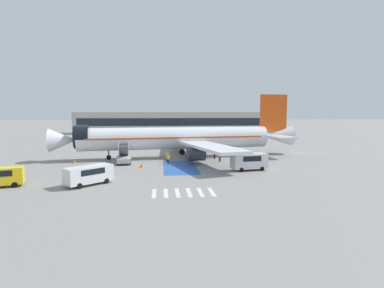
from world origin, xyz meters
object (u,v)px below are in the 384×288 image
at_px(ground_crew_3, 215,154).
at_px(traffic_cone_0, 74,162).
at_px(boarding_stairs_forward, 124,158).
at_px(ground_crew_1, 167,156).
at_px(service_van_2, 2,176).
at_px(service_van_1, 249,160).
at_px(ground_crew_0, 168,158).
at_px(fuel_tanker, 208,137).
at_px(ground_crew_2, 220,156).
at_px(terminal_building, 179,123).
at_px(traffic_cone_1, 142,165).
at_px(service_van_0, 89,174).
at_px(airliner, 180,138).

height_order(ground_crew_3, traffic_cone_0, ground_crew_3).
bearing_deg(boarding_stairs_forward, ground_crew_1, 4.73).
distance_m(service_van_2, ground_crew_3, 32.47).
distance_m(service_van_1, ground_crew_0, 13.18).
bearing_deg(service_van_1, fuel_tanker, -9.13).
height_order(ground_crew_2, terminal_building, terminal_building).
bearing_deg(service_van_1, ground_crew_0, 51.34).
xyz_separation_m(ground_crew_0, ground_crew_2, (8.76, 1.45, 0.09)).
distance_m(boarding_stairs_forward, traffic_cone_1, 5.04).
bearing_deg(service_van_0, terminal_building, 128.57).
bearing_deg(service_van_1, ground_crew_2, 9.58).
bearing_deg(terminal_building, fuel_tanker, -82.70).
bearing_deg(ground_crew_2, ground_crew_3, -80.87).
height_order(boarding_stairs_forward, service_van_1, boarding_stairs_forward).
relative_size(service_van_2, ground_crew_2, 2.60).
xyz_separation_m(airliner, boarding_stairs_forward, (-9.61, -5.76, -2.62)).
xyz_separation_m(ground_crew_0, traffic_cone_0, (-15.31, 2.11, -0.68)).
bearing_deg(traffic_cone_0, terminal_building, 73.66).
relative_size(service_van_1, traffic_cone_0, 10.27).
height_order(fuel_tanker, service_van_0, fuel_tanker).
xyz_separation_m(ground_crew_2, terminal_building, (-2.63, 73.81, 3.20)).
bearing_deg(ground_crew_0, airliner, 92.58).
distance_m(service_van_0, service_van_2, 9.37).
distance_m(airliner, ground_crew_1, 5.62).
height_order(traffic_cone_1, terminal_building, terminal_building).
bearing_deg(ground_crew_0, ground_crew_1, 113.45).
distance_m(airliner, ground_crew_2, 8.88).
bearing_deg(service_van_2, ground_crew_2, -77.64).
bearing_deg(service_van_0, ground_crew_3, 93.17).
relative_size(ground_crew_2, traffic_cone_1, 2.58).
xyz_separation_m(boarding_stairs_forward, traffic_cone_0, (-8.11, 0.76, -0.70)).
bearing_deg(boarding_stairs_forward, airliner, 23.98).
bearing_deg(ground_crew_2, service_van_2, 30.81).
bearing_deg(service_van_2, terminal_building, -31.47).
xyz_separation_m(ground_crew_2, traffic_cone_1, (-12.82, -4.00, -0.69)).
bearing_deg(ground_crew_1, service_van_0, -109.93).
distance_m(service_van_2, terminal_building, 92.00).
bearing_deg(terminal_building, boarding_stairs_forward, -100.23).
xyz_separation_m(airliner, traffic_cone_1, (-6.47, -9.65, -3.24)).
bearing_deg(ground_crew_2, service_van_1, 111.13).
height_order(traffic_cone_0, terminal_building, terminal_building).
bearing_deg(airliner, service_van_2, 126.93).
distance_m(airliner, service_van_0, 23.53).
relative_size(service_van_2, traffic_cone_0, 8.96).
relative_size(ground_crew_3, traffic_cone_0, 3.24).
height_order(ground_crew_1, ground_crew_2, ground_crew_2).
distance_m(traffic_cone_1, terminal_building, 78.57).
bearing_deg(traffic_cone_1, ground_crew_2, 17.34).
bearing_deg(terminal_building, ground_crew_0, -94.66).
relative_size(service_van_2, ground_crew_0, 2.83).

